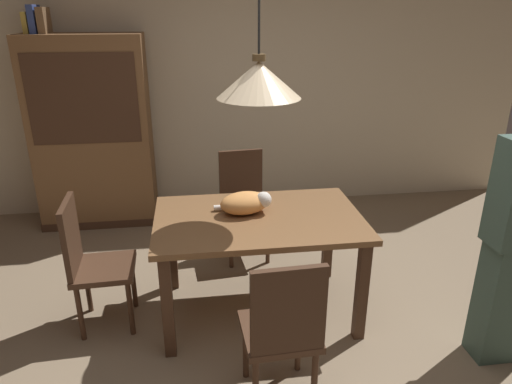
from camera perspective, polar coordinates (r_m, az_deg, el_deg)
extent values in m
plane|color=#847056|center=(3.10, 2.19, -20.21)|extent=(10.00, 10.00, 0.00)
cube|color=beige|center=(4.97, -2.97, 14.54)|extent=(6.40, 0.10, 2.90)
cube|color=brown|center=(3.16, 0.31, -3.36)|extent=(1.40, 0.90, 0.04)
cube|color=#472D1E|center=(2.99, -10.79, -13.69)|extent=(0.07, 0.07, 0.71)
cube|color=#472D1E|center=(3.16, 12.81, -11.80)|extent=(0.07, 0.07, 0.71)
cube|color=#472D1E|center=(3.66, -10.31, -6.63)|extent=(0.07, 0.07, 0.71)
cube|color=#472D1E|center=(3.79, 8.82, -5.44)|extent=(0.07, 0.07, 0.71)
cube|color=#472D1E|center=(4.01, -1.31, -2.44)|extent=(0.44, 0.44, 0.04)
cube|color=#40291B|center=(4.07, -1.87, 1.91)|extent=(0.38, 0.07, 0.48)
cylinder|color=#472D1E|center=(3.94, -3.08, -6.58)|extent=(0.04, 0.04, 0.41)
cylinder|color=#472D1E|center=(4.00, 1.46, -6.09)|extent=(0.04, 0.04, 0.41)
cylinder|color=#472D1E|center=(4.22, -3.88, -4.57)|extent=(0.04, 0.04, 0.41)
cylinder|color=#472D1E|center=(4.27, 0.37, -4.14)|extent=(0.04, 0.04, 0.41)
cube|color=#472D1E|center=(3.33, -18.09, -8.92)|extent=(0.42, 0.42, 0.04)
cube|color=#40291B|center=(3.25, -21.77, -5.07)|extent=(0.05, 0.38, 0.48)
cylinder|color=#472D1E|center=(3.30, -15.13, -13.56)|extent=(0.04, 0.04, 0.41)
cylinder|color=#472D1E|center=(3.56, -14.79, -10.62)|extent=(0.04, 0.04, 0.41)
cylinder|color=#472D1E|center=(3.35, -20.73, -13.73)|extent=(0.04, 0.04, 0.41)
cylinder|color=#472D1E|center=(3.61, -19.93, -10.83)|extent=(0.04, 0.04, 0.41)
cube|color=#472D1E|center=(2.64, 2.86, -16.66)|extent=(0.42, 0.42, 0.04)
cube|color=#40291B|center=(2.35, 4.02, -14.34)|extent=(0.38, 0.05, 0.48)
cylinder|color=#472D1E|center=(2.94, 5.21, -17.79)|extent=(0.04, 0.04, 0.41)
cylinder|color=#472D1E|center=(2.88, -1.27, -18.60)|extent=(0.04, 0.04, 0.41)
cylinder|color=#472D1E|center=(2.71, 7.15, -21.97)|extent=(0.04, 0.04, 0.41)
ellipsoid|color=#E59951|center=(3.18, -1.40, -1.35)|extent=(0.38, 0.29, 0.15)
sphere|color=white|center=(3.16, 0.93, -0.94)|extent=(0.11, 0.11, 0.11)
cylinder|color=white|center=(3.24, -3.61, -1.86)|extent=(0.18, 0.04, 0.04)
cone|color=beige|center=(2.89, 0.35, 13.58)|extent=(0.52, 0.52, 0.22)
cylinder|color=#513D23|center=(2.87, 0.36, 16.15)|extent=(0.08, 0.08, 0.04)
cube|color=brown|center=(4.83, -19.35, 6.78)|extent=(1.10, 0.44, 1.85)
cube|color=#472D1E|center=(4.54, -20.44, 10.56)|extent=(0.97, 0.01, 0.81)
cube|color=#472D1E|center=(5.11, -18.13, -2.84)|extent=(1.12, 0.45, 0.08)
cube|color=gold|center=(4.80, -26.18, 18.11)|extent=(0.04, 0.20, 0.18)
cube|color=#384C93|center=(4.78, -25.47, 18.57)|extent=(0.06, 0.24, 0.24)
cube|color=brown|center=(4.76, -24.54, 18.59)|extent=(0.06, 0.24, 0.22)
cube|color=#3D564C|center=(3.29, 28.06, -11.70)|extent=(0.30, 0.20, 0.79)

